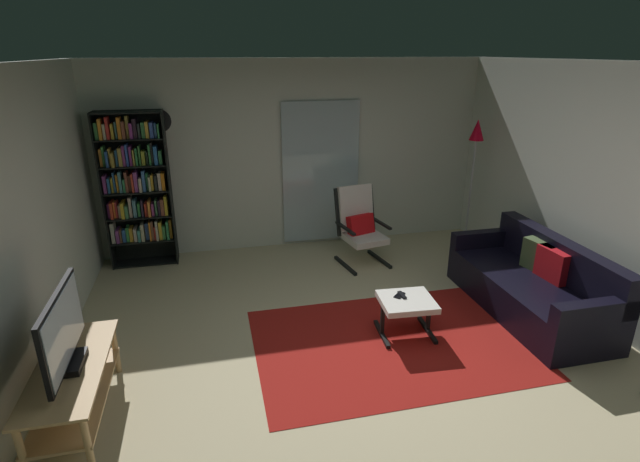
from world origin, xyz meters
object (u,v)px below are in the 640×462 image
(floor_lamp_by_shelf, at_px, (476,145))
(ottoman, at_px, (407,305))
(bookshelf_near_tv, at_px, (136,185))
(leather_sofa, at_px, (533,286))
(tv_stand, at_px, (74,384))
(cell_phone, at_px, (399,295))
(lounge_armchair, at_px, (360,224))
(tv_remote, at_px, (402,295))
(television, at_px, (63,333))
(wall_clock, at_px, (159,121))

(floor_lamp_by_shelf, bearing_deg, ottoman, -131.65)
(bookshelf_near_tv, xyz_separation_m, ottoman, (2.72, -2.45, -0.74))
(leather_sofa, relative_size, ottoman, 3.58)
(tv_stand, distance_m, cell_phone, 2.94)
(leather_sofa, bearing_deg, cell_phone, -178.13)
(bookshelf_near_tv, bearing_deg, lounge_armchair, -12.15)
(tv_stand, relative_size, leather_sofa, 0.63)
(ottoman, bearing_deg, tv_remote, 106.48)
(television, bearing_deg, tv_remote, 12.39)
(tv_stand, xyz_separation_m, leather_sofa, (4.44, 0.70, -0.03))
(television, xyz_separation_m, cell_phone, (2.87, 0.64, -0.38))
(leather_sofa, bearing_deg, lounge_armchair, 129.93)
(lounge_armchair, bearing_deg, leather_sofa, -50.07)
(television, relative_size, ottoman, 1.68)
(television, height_order, cell_phone, television)
(lounge_armchair, bearing_deg, cell_phone, -94.52)
(cell_phone, bearing_deg, bookshelf_near_tv, -176.03)
(bookshelf_near_tv, height_order, floor_lamp_by_shelf, bookshelf_near_tv)
(wall_clock, bearing_deg, television, -99.90)
(bookshelf_near_tv, distance_m, leather_sofa, 4.89)
(wall_clock, bearing_deg, cell_phone, -47.59)
(television, relative_size, floor_lamp_by_shelf, 0.51)
(bookshelf_near_tv, bearing_deg, television, -93.76)
(floor_lamp_by_shelf, relative_size, wall_clock, 6.32)
(leather_sofa, height_order, tv_remote, leather_sofa)
(lounge_armchair, bearing_deg, television, -141.39)
(cell_phone, bearing_deg, floor_lamp_by_shelf, 91.79)
(bookshelf_near_tv, height_order, tv_remote, bookshelf_near_tv)
(lounge_armchair, xyz_separation_m, floor_lamp_by_shelf, (1.64, 0.10, 0.96))
(bookshelf_near_tv, relative_size, tv_remote, 13.92)
(tv_remote, bearing_deg, lounge_armchair, 85.49)
(tv_stand, relative_size, wall_clock, 4.29)
(bookshelf_near_tv, bearing_deg, ottoman, -42.00)
(bookshelf_near_tv, bearing_deg, leather_sofa, -28.60)
(bookshelf_near_tv, height_order, cell_phone, bookshelf_near_tv)
(wall_clock, bearing_deg, tv_remote, -47.41)
(leather_sofa, xyz_separation_m, tv_remote, (-1.54, -0.06, 0.11))
(television, distance_m, cell_phone, 2.96)
(tv_stand, relative_size, bookshelf_near_tv, 0.62)
(television, bearing_deg, tv_stand, -145.28)
(television, relative_size, bookshelf_near_tv, 0.46)
(television, relative_size, wall_clock, 3.20)
(television, relative_size, cell_phone, 6.63)
(tv_stand, bearing_deg, leather_sofa, 8.94)
(television, xyz_separation_m, ottoman, (2.91, 0.56, -0.45))
(bookshelf_near_tv, bearing_deg, wall_clock, 25.65)
(bookshelf_near_tv, xyz_separation_m, wall_clock, (0.36, 0.17, 0.78))
(cell_phone, relative_size, floor_lamp_by_shelf, 0.08)
(floor_lamp_by_shelf, distance_m, wall_clock, 4.16)
(floor_lamp_by_shelf, bearing_deg, lounge_armchair, -176.43)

